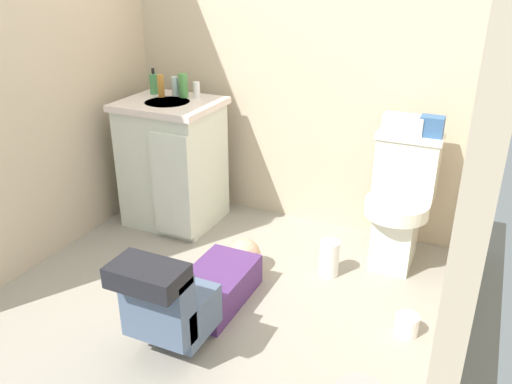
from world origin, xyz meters
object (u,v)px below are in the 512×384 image
(toilet, at_px, (400,203))
(bottle_amber, at_px, (161,86))
(toiletry_bag, at_px, (432,126))
(paper_towel_roll, at_px, (329,258))
(tissue_box, at_px, (403,124))
(bottle_clear, at_px, (175,86))
(bottle_white, at_px, (197,90))
(vanity_cabinet, at_px, (173,162))
(toilet_paper_roll, at_px, (407,325))
(soap_dispenser, at_px, (154,83))
(faucet, at_px, (181,88))
(bottle_green, at_px, (183,85))
(person_plumber, at_px, (196,290))

(toilet, relative_size, bottle_amber, 5.32)
(toiletry_bag, distance_m, paper_towel_roll, 0.91)
(tissue_box, distance_m, bottle_clear, 1.44)
(bottle_amber, height_order, paper_towel_roll, bottle_amber)
(tissue_box, height_order, paper_towel_roll, tissue_box)
(toiletry_bag, relative_size, bottle_white, 1.23)
(vanity_cabinet, xyz_separation_m, toilet_paper_roll, (1.64, -0.56, -0.37))
(toilet, height_order, soap_dispenser, soap_dispenser)
(toilet, relative_size, vanity_cabinet, 0.91)
(faucet, bearing_deg, bottle_white, 3.10)
(tissue_box, bearing_deg, bottle_green, -177.61)
(tissue_box, xyz_separation_m, bottle_white, (-1.29, -0.04, 0.07))
(soap_dispenser, xyz_separation_m, paper_towel_roll, (1.34, -0.35, -0.78))
(tissue_box, bearing_deg, bottle_amber, -175.80)
(bottle_white, bearing_deg, soap_dispenser, -175.08)
(person_plumber, relative_size, bottle_amber, 7.56)
(bottle_white, relative_size, paper_towel_roll, 0.48)
(faucet, distance_m, bottle_clear, 0.04)
(bottle_white, bearing_deg, toiletry_bag, 1.40)
(toilet, bearing_deg, bottle_clear, 178.40)
(bottle_white, xyz_separation_m, paper_towel_roll, (1.04, -0.37, -0.77))
(soap_dispenser, height_order, bottle_clear, soap_dispenser)
(vanity_cabinet, xyz_separation_m, soap_dispenser, (-0.19, 0.13, 0.47))
(bottle_amber, height_order, bottle_green, bottle_green)
(bottle_clear, xyz_separation_m, paper_towel_roll, (1.19, -0.36, -0.78))
(vanity_cabinet, xyz_separation_m, person_plumber, (0.69, -0.89, -0.24))
(vanity_cabinet, relative_size, soap_dispenser, 4.94)
(vanity_cabinet, relative_size, bottle_white, 8.14)
(toiletry_bag, xyz_separation_m, bottle_white, (-1.44, -0.04, 0.07))
(tissue_box, distance_m, bottle_amber, 1.51)
(soap_dispenser, distance_m, paper_towel_roll, 1.59)
(toiletry_bag, bearing_deg, vanity_cabinet, -173.11)
(paper_towel_roll, bearing_deg, bottle_clear, 163.07)
(toiletry_bag, xyz_separation_m, bottle_amber, (-1.66, -0.11, 0.09))
(faucet, height_order, soap_dispenser, soap_dispenser)
(bottle_amber, xyz_separation_m, bottle_clear, (0.07, 0.06, -0.01))
(toiletry_bag, relative_size, paper_towel_roll, 0.59)
(person_plumber, bearing_deg, bottle_white, 119.06)
(bottle_clear, bearing_deg, toilet, -1.60)
(bottle_clear, relative_size, paper_towel_roll, 0.59)
(person_plumber, relative_size, toiletry_bag, 8.59)
(toiletry_bag, distance_m, bottle_clear, 1.59)
(person_plumber, xyz_separation_m, bottle_green, (-0.66, 1.02, 0.72))
(bottle_clear, height_order, toilet_paper_roll, bottle_clear)
(toilet, bearing_deg, person_plumber, -127.54)
(soap_dispenser, bearing_deg, toilet_paper_roll, -20.57)
(toilet, bearing_deg, toilet_paper_roll, -73.76)
(person_plumber, height_order, toiletry_bag, toiletry_bag)
(bottle_green, relative_size, bottle_white, 1.48)
(tissue_box, bearing_deg, faucet, -178.31)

